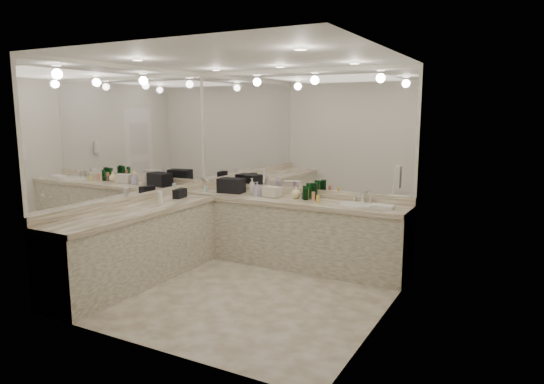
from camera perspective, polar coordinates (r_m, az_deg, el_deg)
The scene contains 36 objects.
floor at distance 5.67m, azimuth -3.61°, elevation -11.70°, with size 3.20×3.20×0.00m, color beige.
ceiling at distance 5.31m, azimuth -3.92°, elevation 15.46°, with size 3.20×3.20×0.00m, color white.
wall_back at distance 6.64m, azimuth 3.12°, elevation 3.04°, with size 3.20×0.02×2.60m, color silver.
wall_left at distance 6.32m, azimuth -16.16°, elevation 2.35°, with size 0.02×3.00×2.60m, color silver.
wall_right at distance 4.70m, azimuth 13.05°, elevation 0.10°, with size 0.02×3.00×2.60m, color silver.
vanity_back_base at distance 6.54m, azimuth 1.92°, elevation -4.91°, with size 3.20×0.60×0.84m, color beige.
vanity_back_top at distance 6.43m, azimuth 1.91°, elevation -1.04°, with size 3.20×0.64×0.06m, color beige.
vanity_left_base at distance 6.08m, azimuth -15.72°, elevation -6.39°, with size 0.60×2.40×0.84m, color beige.
vanity_left_top at distance 5.97m, azimuth -15.85°, elevation -2.24°, with size 0.64×2.42×0.06m, color beige.
backsplash_back at distance 6.67m, azimuth 3.02°, elevation 0.04°, with size 3.20×0.04×0.10m, color beige.
backsplash_left at distance 6.36m, azimuth -15.89°, elevation -0.79°, with size 0.04×3.00×0.10m, color beige.
mirror_back at distance 6.60m, azimuth 3.11°, elevation 7.13°, with size 3.12×0.01×1.55m, color white.
mirror_left at distance 6.28m, azimuth -16.29°, elevation 6.65°, with size 0.01×2.92×1.55m, color white.
sink at distance 6.08m, azimuth 10.00°, elevation -1.56°, with size 0.44×0.44×0.03m, color white.
faucet at distance 6.26m, azimuth 10.62°, elevation -0.56°, with size 0.24×0.16×0.14m, color silver.
wall_phone at distance 5.37m, azimuth 14.58°, elevation 1.74°, with size 0.06×0.10×0.24m, color white.
door at distance 4.28m, azimuth 10.97°, elevation -4.16°, with size 0.02×0.82×2.10m, color white.
black_toiletry_bag at distance 6.91m, azimuth -4.82°, elevation 0.78°, with size 0.36×0.23×0.20m, color black.
black_bag_spill at distance 6.58m, azimuth -10.78°, elevation -0.18°, with size 0.10×0.22×0.12m, color black.
cream_cosmetic_case at distance 6.51m, azimuth 0.01°, elevation -0.02°, with size 0.24×0.15×0.14m, color beige.
hand_towel at distance 5.92m, azimuth 12.88°, elevation -1.69°, with size 0.26×0.17×0.04m, color white.
lotion_left at distance 6.28m, azimuth -13.05°, elevation -0.54°, with size 0.07×0.07×0.16m, color white.
soap_bottle_a at distance 6.76m, azimuth -2.35°, elevation 0.69°, with size 0.09×0.09×0.22m, color beige.
soap_bottle_b at distance 6.61m, azimuth -1.75°, elevation 0.38°, with size 0.09×0.09×0.20m, color #B5AECD.
soap_bottle_c at distance 6.43m, azimuth 2.83°, elevation -0.02°, with size 0.13×0.13×0.17m, color #FFE2A1.
green_bottle_0 at distance 6.45m, azimuth 4.33°, elevation 0.17°, with size 0.07×0.07×0.21m, color #0E551E.
green_bottle_1 at distance 6.43m, azimuth 5.05°, elevation 0.11°, with size 0.07×0.07×0.20m, color #0E551E.
green_bottle_2 at distance 6.39m, azimuth 4.93°, elevation 0.11°, with size 0.07×0.07×0.22m, color #0E551E.
green_bottle_3 at distance 6.33m, azimuth 3.96°, elevation -0.11°, with size 0.07×0.07×0.18m, color #0E551E.
amenity_bottle_0 at distance 6.53m, azimuth 0.81°, elevation 0.05°, with size 0.04×0.04×0.15m, color #9966B2.
amenity_bottle_1 at distance 7.04m, azimuth -7.76°, elevation 0.38°, with size 0.06×0.06×0.08m, color silver.
amenity_bottle_2 at distance 6.91m, azimuth -4.29°, elevation 0.41°, with size 0.06×0.06×0.11m, color silver.
amenity_bottle_3 at distance 6.17m, azimuth 5.43°, elevation -0.81°, with size 0.04×0.04×0.09m, color #F2D84C.
amenity_bottle_4 at distance 6.39m, azimuth 4.12°, elevation -0.23°, with size 0.05×0.05×0.14m, color #E57F66.
amenity_bottle_5 at distance 6.27m, azimuth 4.89°, elevation -0.51°, with size 0.05×0.05×0.12m, color #E57F66.
amenity_bottle_6 at distance 6.42m, azimuth 3.76°, elevation -0.44°, with size 0.06×0.06×0.08m, color #3F3F4C.
Camera 1 is at (2.80, -4.48, 2.05)m, focal length 32.00 mm.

